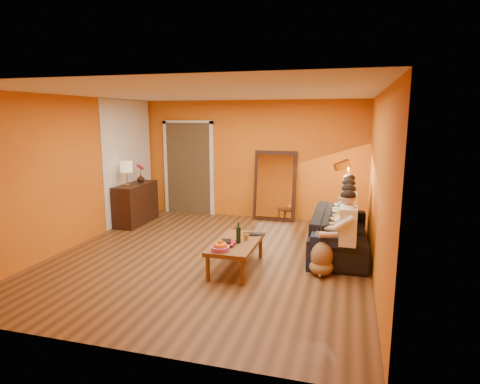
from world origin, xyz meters
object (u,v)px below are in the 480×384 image
(person_mid_right, at_px, (349,214))
(vase, at_px, (141,178))
(table_lamp, at_px, (127,174))
(dog, at_px, (322,253))
(sideboard, at_px, (136,204))
(floor_lamp, at_px, (347,201))
(coffee_table, at_px, (236,255))
(person_far_left, at_px, (348,232))
(laptop, at_px, (253,235))
(tumbler, at_px, (246,237))
(person_mid_left, at_px, (348,223))
(wine_bottle, at_px, (238,233))
(person_far_right, at_px, (349,207))
(mirror_frame, at_px, (275,186))
(sofa, at_px, (340,231))

(person_mid_right, bearing_deg, vase, 169.58)
(table_lamp, relative_size, dog, 0.82)
(dog, bearing_deg, vase, 171.35)
(sideboard, bearing_deg, floor_lamp, 0.67)
(floor_lamp, bearing_deg, table_lamp, 162.63)
(sideboard, bearing_deg, coffee_table, -34.88)
(person_far_left, distance_m, laptop, 1.43)
(table_lamp, xyz_separation_m, floor_lamp, (4.34, 0.35, -0.39))
(tumbler, bearing_deg, table_lamp, 152.39)
(person_far_left, distance_m, person_mid_left, 0.55)
(table_lamp, height_order, wine_bottle, table_lamp)
(person_far_right, xyz_separation_m, wine_bottle, (-1.54, -1.98, -0.03))
(vase, bearing_deg, coffee_table, -38.21)
(coffee_table, xyz_separation_m, vase, (-2.78, 2.18, 0.73))
(person_mid_right, xyz_separation_m, tumbler, (-1.47, -1.26, -0.15))
(table_lamp, height_order, person_mid_right, table_lamp)
(dog, bearing_deg, person_mid_left, 81.08)
(table_lamp, relative_size, wine_bottle, 1.65)
(coffee_table, height_order, person_mid_right, person_mid_right)
(person_mid_right, bearing_deg, dog, -105.73)
(table_lamp, bearing_deg, coffee_table, -30.50)
(mirror_frame, xyz_separation_m, table_lamp, (-2.79, -1.38, 0.34))
(sideboard, height_order, wine_bottle, sideboard)
(dog, relative_size, person_far_right, 0.51)
(sideboard, distance_m, person_mid_right, 4.41)
(wine_bottle, bearing_deg, mirror_frame, 90.66)
(person_far_left, relative_size, person_mid_right, 1.00)
(table_lamp, relative_size, vase, 2.99)
(wine_bottle, bearing_deg, laptop, 72.00)
(mirror_frame, bearing_deg, person_mid_left, -54.11)
(sofa, distance_m, vase, 4.38)
(person_far_left, bearing_deg, floor_lamp, 91.01)
(wine_bottle, relative_size, tumbler, 3.29)
(floor_lamp, height_order, person_far_left, floor_lamp)
(laptop, bearing_deg, mirror_frame, 77.48)
(mirror_frame, bearing_deg, table_lamp, -153.68)
(vase, bearing_deg, wine_bottle, -38.34)
(tumbler, bearing_deg, wine_bottle, -112.38)
(person_far_left, bearing_deg, tumbler, -173.76)
(vase, bearing_deg, laptop, -31.83)
(table_lamp, height_order, sofa, table_lamp)
(mirror_frame, height_order, sofa, mirror_frame)
(sideboard, height_order, tumbler, sideboard)
(floor_lamp, bearing_deg, dog, -121.77)
(tumbler, bearing_deg, sofa, 40.81)
(mirror_frame, height_order, sideboard, mirror_frame)
(person_mid_left, xyz_separation_m, laptop, (-1.41, -0.48, -0.18))
(sofa, distance_m, person_mid_left, 0.54)
(mirror_frame, height_order, person_mid_left, mirror_frame)
(sofa, bearing_deg, table_lamp, 85.23)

